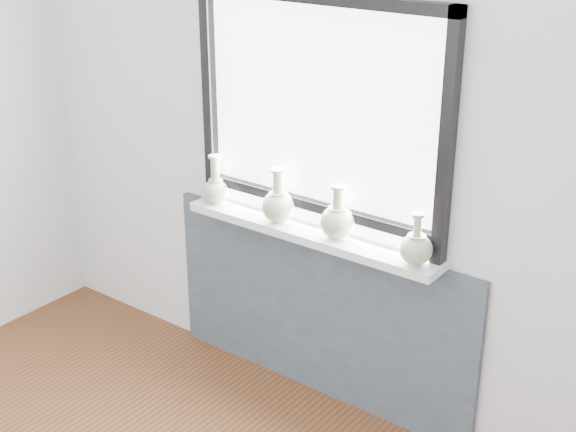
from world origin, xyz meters
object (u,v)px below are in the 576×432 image
Objects in this scene: windowsill at (309,233)px; vase_c at (338,220)px; vase_a at (216,188)px; vase_d at (416,247)px; vase_b at (278,204)px.

vase_c reaches higher than windowsill.
vase_a is 1.12m from vase_d.
vase_d is (0.40, -0.02, -0.01)m from vase_c.
vase_b is at bearing 178.87° from vase_d.
vase_d is (0.56, -0.02, 0.09)m from windowsill.
vase_c is (0.15, 0.00, 0.11)m from windowsill.
vase_b is 0.32m from vase_c.
vase_a is 0.39m from vase_b.
vase_b reaches higher than vase_c.
windowsill is 5.87× the size of vase_d.
vase_d is (1.12, -0.01, -0.00)m from vase_a.
vase_a is (-0.56, -0.01, 0.10)m from windowsill.
vase_b reaches higher than windowsill.
windowsill is 0.57m from vase_a.
vase_a is 0.99× the size of vase_c.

